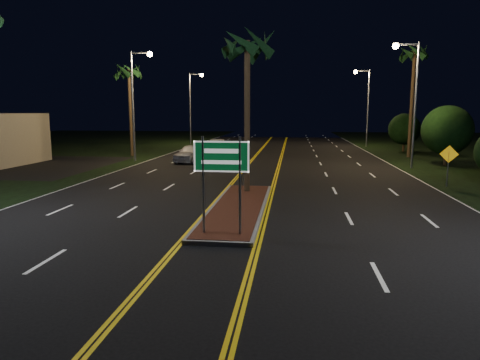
% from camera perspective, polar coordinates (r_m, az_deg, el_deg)
% --- Properties ---
extents(ground, '(120.00, 120.00, 0.00)m').
position_cam_1_polar(ground, '(11.64, -4.74, -11.66)').
color(ground, black).
rests_on(ground, ground).
extents(median_island, '(2.25, 10.25, 0.17)m').
position_cam_1_polar(median_island, '(18.25, -0.26, -3.69)').
color(median_island, gray).
rests_on(median_island, ground).
extents(highway_sign, '(1.80, 0.08, 3.20)m').
position_cam_1_polar(highway_sign, '(13.75, -2.50, 1.91)').
color(highway_sign, gray).
rests_on(highway_sign, ground).
extents(streetlight_left_mid, '(1.91, 0.44, 9.00)m').
position_cam_1_polar(streetlight_left_mid, '(37.00, -13.58, 11.21)').
color(streetlight_left_mid, gray).
rests_on(streetlight_left_mid, ground).
extents(streetlight_left_far, '(1.91, 0.44, 9.00)m').
position_cam_1_polar(streetlight_left_far, '(56.17, -6.30, 10.59)').
color(streetlight_left_far, gray).
rests_on(streetlight_left_far, ground).
extents(streetlight_right_mid, '(1.91, 0.44, 9.00)m').
position_cam_1_polar(streetlight_right_mid, '(33.74, 21.80, 11.05)').
color(streetlight_right_mid, gray).
rests_on(streetlight_right_mid, ground).
extents(streetlight_right_far, '(1.91, 0.44, 9.00)m').
position_cam_1_polar(streetlight_right_far, '(53.33, 16.34, 10.37)').
color(streetlight_right_far, gray).
rests_on(streetlight_right_far, ground).
extents(palm_median, '(2.40, 2.40, 8.30)m').
position_cam_1_polar(palm_median, '(21.51, 0.98, 17.52)').
color(palm_median, '#382819').
rests_on(palm_median, ground).
extents(palm_left_far, '(2.40, 2.40, 8.80)m').
position_cam_1_polar(palm_left_far, '(41.64, -14.61, 13.79)').
color(palm_left_far, '#382819').
rests_on(palm_left_far, ground).
extents(palm_right_far, '(2.40, 2.40, 10.30)m').
position_cam_1_polar(palm_right_far, '(42.29, 22.25, 15.25)').
color(palm_right_far, '#382819').
rests_on(palm_right_far, ground).
extents(shrub_mid, '(3.78, 3.78, 4.62)m').
position_cam_1_polar(shrub_mid, '(36.61, 25.90, 5.99)').
color(shrub_mid, '#382819').
rests_on(shrub_mid, ground).
extents(shrub_far, '(3.24, 3.24, 3.96)m').
position_cam_1_polar(shrub_far, '(48.09, 21.07, 6.35)').
color(shrub_far, '#382819').
rests_on(shrub_far, ground).
extents(car_near, '(3.09, 5.52, 1.74)m').
position_cam_1_polar(car_near, '(35.65, -6.51, 3.79)').
color(car_near, '#B6B6BC').
rests_on(car_near, ground).
extents(car_far, '(2.39, 4.77, 1.54)m').
position_cam_1_polar(car_far, '(43.87, -3.10, 4.68)').
color(car_far, silver).
rests_on(car_far, ground).
extents(warning_sign, '(0.89, 0.42, 2.30)m').
position_cam_1_polar(warning_sign, '(26.21, 26.04, 2.39)').
color(warning_sign, gray).
rests_on(warning_sign, ground).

